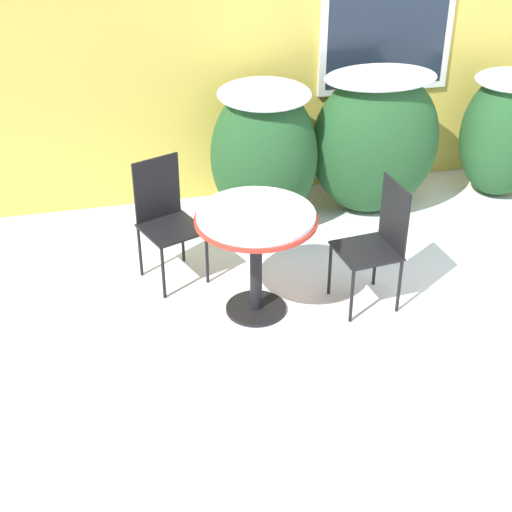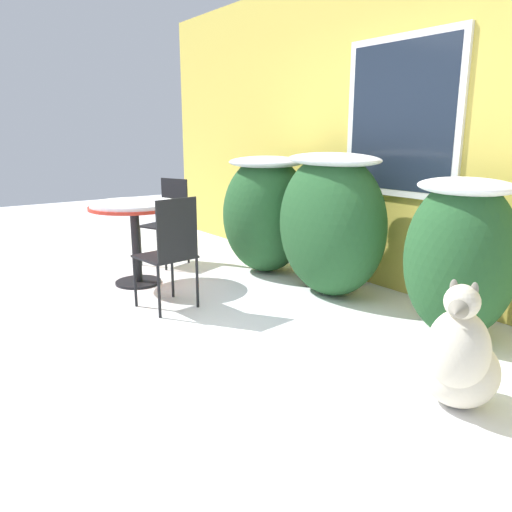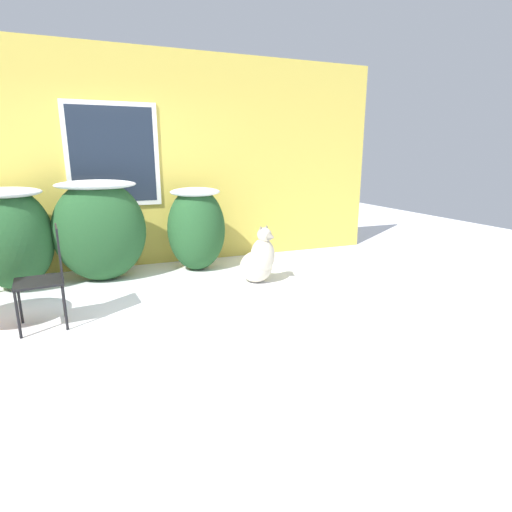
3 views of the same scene
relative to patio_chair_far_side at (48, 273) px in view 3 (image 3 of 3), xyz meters
The scene contains 7 objects.
ground_plane 0.92m from the patio_chair_far_side, 20.10° to the right, with size 16.00×16.00×0.00m, color white.
house_wall 2.28m from the patio_chair_far_side, 69.63° to the left, with size 8.00×0.10×2.95m.
shrub_left 1.45m from the patio_chair_far_side, 109.95° to the left, with size 0.89×0.91×1.20m.
shrub_middle 1.43m from the patio_chair_far_side, 70.59° to the left, with size 1.11×0.73×1.27m.
shrub_right 2.19m from the patio_chair_far_side, 39.06° to the left, with size 0.79×0.70×1.14m.
patio_chair_far_side is the anchor object (origin of this frame).
dog 2.34m from the patio_chair_far_side, 12.66° to the left, with size 0.53×0.59×0.73m.
Camera 3 is at (-0.21, -3.68, 1.55)m, focal length 28.00 mm.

